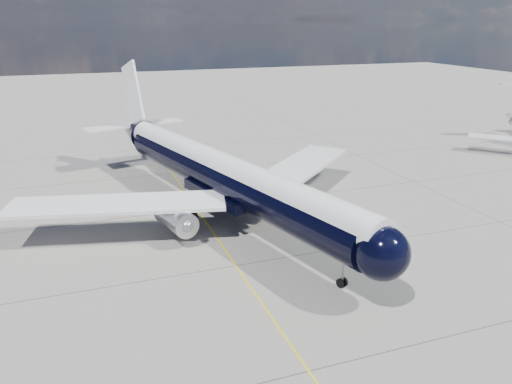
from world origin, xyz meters
TOP-DOWN VIEW (x-y plane):
  - ground at (0.00, 30.00)m, footprint 320.00×320.00m
  - taxiway_centerline at (0.00, 25.00)m, footprint 0.16×160.00m
  - main_airliner at (2.06, 22.48)m, footprint 42.72×52.90m

SIDE VIEW (x-z plane):
  - ground at x=0.00m, z-range 0.00..0.00m
  - taxiway_centerline at x=0.00m, z-range 0.00..0.01m
  - main_airliner at x=2.06m, z-range -2.95..12.58m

